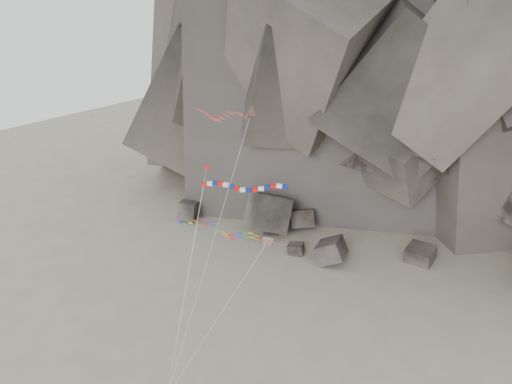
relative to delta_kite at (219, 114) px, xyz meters
The scene contains 6 objects.
ground 30.30m from the delta_kite, 49.35° to the right, with size 260.00×260.00×0.00m, color gray.
boulder_field 41.26m from the delta_kite, 64.63° to the left, with size 77.49×16.98×9.36m.
delta_kite is the anchor object (origin of this frame).
banner_kite 9.44m from the delta_kite, 28.72° to the right, with size 9.25×15.77×20.90m.
parafoil_kite 13.78m from the delta_kite, 57.01° to the right, with size 13.59×9.20×17.67m.
pennant_kite 12.72m from the delta_kite, 68.82° to the right, with size 1.13×9.60×23.66m.
Camera 1 is at (29.63, -40.62, 42.42)m, focal length 35.00 mm.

